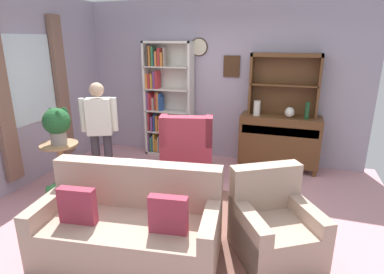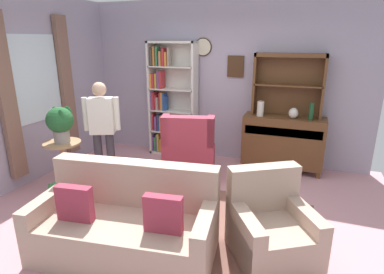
{
  "view_description": "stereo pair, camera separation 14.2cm",
  "coord_description": "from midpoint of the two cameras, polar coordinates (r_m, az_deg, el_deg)",
  "views": [
    {
      "loc": [
        1.28,
        -3.4,
        2.13
      ],
      "look_at": [
        0.1,
        0.2,
        0.95
      ],
      "focal_mm": 29.52,
      "sensor_mm": 36.0,
      "label": 1
    },
    {
      "loc": [
        1.42,
        -3.35,
        2.13
      ],
      "look_at": [
        0.1,
        0.2,
        0.95
      ],
      "focal_mm": 29.52,
      "sensor_mm": 36.0,
      "label": 2
    }
  ],
  "objects": [
    {
      "name": "ground_plane",
      "position": [
        4.22,
        -3.19,
        -13.21
      ],
      "size": [
        5.4,
        4.6,
        0.02
      ],
      "primitive_type": "cube",
      "color": "#C68C93"
    },
    {
      "name": "wall_back",
      "position": [
        5.72,
        4.42,
        9.94
      ],
      "size": [
        5.0,
        0.09,
        2.8
      ],
      "color": "#A399AD",
      "rests_on": "ground_plane"
    },
    {
      "name": "wall_left",
      "position": [
        5.22,
        -30.22,
        6.91
      ],
      "size": [
        0.16,
        4.2,
        2.8
      ],
      "color": "#A399AD",
      "rests_on": "ground_plane"
    },
    {
      "name": "area_rug",
      "position": [
        3.91,
        -2.01,
        -15.63
      ],
      "size": [
        2.89,
        2.05,
        0.01
      ],
      "primitive_type": "cube",
      "color": "brown",
      "rests_on": "ground_plane"
    },
    {
      "name": "bookshelf",
      "position": [
        5.92,
        -5.67,
        6.63
      ],
      "size": [
        0.9,
        0.3,
        2.1
      ],
      "color": "silver",
      "rests_on": "ground_plane"
    },
    {
      "name": "sideboard",
      "position": [
        5.49,
        14.73,
        -0.48
      ],
      "size": [
        1.3,
        0.45,
        0.92
      ],
      "color": "brown",
      "rests_on": "ground_plane"
    },
    {
      "name": "sideboard_hutch",
      "position": [
        5.38,
        15.68,
        10.58
      ],
      "size": [
        1.1,
        0.26,
        1.0
      ],
      "color": "brown",
      "rests_on": "sideboard"
    },
    {
      "name": "vase_tall",
      "position": [
        5.31,
        10.9,
        5.15
      ],
      "size": [
        0.11,
        0.11,
        0.24
      ],
      "primitive_type": "cylinder",
      "color": "beige",
      "rests_on": "sideboard"
    },
    {
      "name": "vase_round",
      "position": [
        5.29,
        16.49,
        4.3
      ],
      "size": [
        0.15,
        0.15,
        0.17
      ],
      "primitive_type": "ellipsoid",
      "color": "beige",
      "rests_on": "sideboard"
    },
    {
      "name": "bottle_wine",
      "position": [
        5.26,
        19.36,
        4.54
      ],
      "size": [
        0.07,
        0.07,
        0.27
      ],
      "primitive_type": "cylinder",
      "color": "#194223",
      "rests_on": "sideboard"
    },
    {
      "name": "couch_floral",
      "position": [
        3.4,
        -12.33,
        -15.5
      ],
      "size": [
        1.9,
        1.09,
        0.9
      ],
      "color": "tan",
      "rests_on": "ground_plane"
    },
    {
      "name": "armchair_floral",
      "position": [
        3.42,
        13.4,
        -15.76
      ],
      "size": [
        1.05,
        1.06,
        0.88
      ],
      "color": "tan",
      "rests_on": "ground_plane"
    },
    {
      "name": "wingback_chair",
      "position": [
        4.98,
        -1.67,
        -3.23
      ],
      "size": [
        0.95,
        0.97,
        1.05
      ],
      "color": "#A33347",
      "rests_on": "ground_plane"
    },
    {
      "name": "plant_stand",
      "position": [
        4.91,
        -23.35,
        -4.24
      ],
      "size": [
        0.52,
        0.52,
        0.73
      ],
      "color": "#A87F56",
      "rests_on": "ground_plane"
    },
    {
      "name": "potted_plant_large",
      "position": [
        4.74,
        -23.98,
        2.34
      ],
      "size": [
        0.37,
        0.37,
        0.51
      ],
      "color": "gray",
      "rests_on": "plant_stand"
    },
    {
      "name": "potted_plant_small",
      "position": [
        4.69,
        -24.53,
        -9.15
      ],
      "size": [
        0.21,
        0.21,
        0.28
      ],
      "color": "#AD6B4C",
      "rests_on": "ground_plane"
    },
    {
      "name": "person_reading",
      "position": [
        4.73,
        -17.13,
        1.53
      ],
      "size": [
        0.51,
        0.32,
        1.56
      ],
      "color": "#38333D",
      "rests_on": "ground_plane"
    },
    {
      "name": "coffee_table",
      "position": [
        4.12,
        -6.46,
        -8.35
      ],
      "size": [
        0.8,
        0.5,
        0.42
      ],
      "color": "brown",
      "rests_on": "ground_plane"
    },
    {
      "name": "book_stack",
      "position": [
        4.15,
        -7.31,
        -6.45
      ],
      "size": [
        0.22,
        0.15,
        0.1
      ],
      "color": "#337247",
      "rests_on": "coffee_table"
    }
  ]
}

